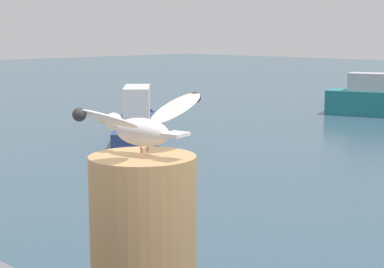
% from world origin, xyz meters
% --- Properties ---
extents(seagull, '(0.39, 0.67, 0.21)m').
position_xyz_m(seagull, '(0.26, -0.46, 2.60)').
color(seagull, tan).
rests_on(seagull, mooring_post).
extents(boat_navy, '(4.44, 4.24, 1.68)m').
position_xyz_m(boat_navy, '(-10.86, 9.06, 0.48)').
color(boat_navy, navy).
rests_on(boat_navy, ground_plane).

